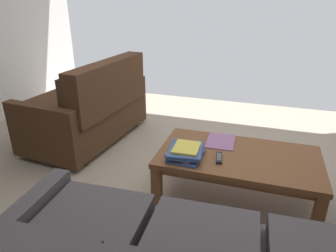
{
  "coord_description": "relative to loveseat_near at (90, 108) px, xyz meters",
  "views": [
    {
      "loc": [
        -0.43,
        2.16,
        1.53
      ],
      "look_at": [
        0.16,
        0.33,
        0.7
      ],
      "focal_mm": 33.07,
      "sensor_mm": 36.0,
      "label": 1
    }
  ],
  "objects": [
    {
      "name": "loose_magazine",
      "position": [
        -1.48,
        0.44,
        0.02
      ],
      "size": [
        0.23,
        0.31,
        0.01
      ],
      "primitive_type": "cube",
      "rotation": [
        0.0,
        0.0,
        3.17
      ],
      "color": "#996699",
      "rests_on": "coffee_table"
    },
    {
      "name": "loveseat_near",
      "position": [
        0.0,
        0.0,
        0.0
      ],
      "size": [
        0.92,
        1.45,
        0.91
      ],
      "color": "black",
      "rests_on": "ground"
    },
    {
      "name": "tv_remote",
      "position": [
        -1.52,
        0.73,
        0.03
      ],
      "size": [
        0.07,
        0.16,
        0.02
      ],
      "color": "black",
      "rests_on": "coffee_table"
    },
    {
      "name": "coffee_table",
      "position": [
        -1.65,
        0.62,
        -0.04
      ],
      "size": [
        1.21,
        0.68,
        0.4
      ],
      "color": "brown",
      "rests_on": "ground"
    },
    {
      "name": "book_stack",
      "position": [
        -1.27,
        0.77,
        0.06
      ],
      "size": [
        0.28,
        0.32,
        0.08
      ],
      "color": "#385693",
      "rests_on": "coffee_table"
    },
    {
      "name": "ground_plane",
      "position": [
        -1.34,
        0.59,
        -0.39
      ],
      "size": [
        5.57,
        4.82,
        0.01
      ],
      "primitive_type": "cube",
      "color": "tan"
    }
  ]
}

